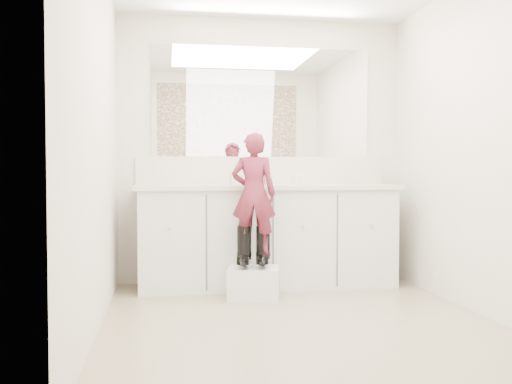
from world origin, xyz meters
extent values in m
plane|color=#806E53|center=(0.00, 0.00, 0.00)|extent=(3.00, 3.00, 0.00)
plane|color=beige|center=(0.00, 1.50, 1.20)|extent=(2.60, 0.00, 2.60)
plane|color=beige|center=(0.00, -1.50, 1.20)|extent=(2.60, 0.00, 2.60)
plane|color=beige|center=(-1.30, 0.00, 1.20)|extent=(0.00, 3.00, 3.00)
plane|color=beige|center=(1.30, 0.00, 1.20)|extent=(0.00, 3.00, 3.00)
cube|color=silver|center=(0.00, 1.23, 0.42)|extent=(2.20, 0.55, 0.85)
cube|color=beige|center=(0.00, 1.21, 0.87)|extent=(2.28, 0.58, 0.04)
cube|color=beige|center=(0.00, 1.49, 1.02)|extent=(2.28, 0.03, 0.25)
cube|color=white|center=(0.00, 1.49, 1.64)|extent=(2.00, 0.02, 1.00)
cube|color=#472819|center=(0.00, -1.49, 1.65)|extent=(2.00, 0.01, 1.20)
cylinder|color=silver|center=(0.00, 1.38, 0.94)|extent=(0.08, 0.08, 0.10)
imported|color=beige|center=(0.27, 1.22, 0.93)|extent=(0.11, 0.11, 0.08)
imported|color=beige|center=(-0.29, 1.17, 0.98)|extent=(0.10, 0.10, 0.18)
cube|color=white|center=(-0.19, 0.75, 0.13)|extent=(0.45, 0.40, 0.25)
imported|color=#B0364F|center=(-0.19, 0.75, 0.83)|extent=(0.39, 0.30, 0.96)
cylinder|color=#E458AE|center=(-0.12, 0.74, 0.90)|extent=(0.13, 0.04, 0.06)
camera|label=1|loc=(-0.87, -3.66, 1.00)|focal=40.00mm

